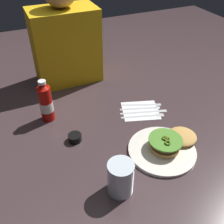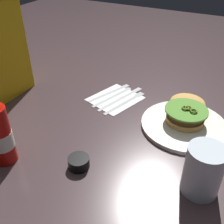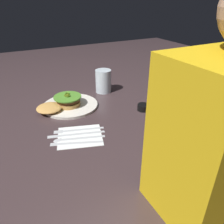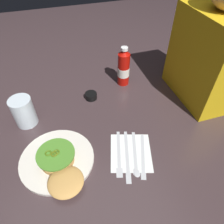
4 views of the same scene
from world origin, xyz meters
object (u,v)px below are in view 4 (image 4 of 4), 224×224
Objects in this scene: burger_sandwich at (60,166)px; ketchup_bottle at (124,68)px; dinner_plate at (57,159)px; steak_knife at (143,158)px; diner_person at (212,51)px; fork_utensil at (119,156)px; condiment_cup at (91,96)px; napkin at (131,152)px; butter_knife at (127,158)px; water_glass at (24,112)px; spoon_utensil at (135,159)px.

ketchup_bottle is (-0.41, 0.37, 0.06)m from burger_sandwich.
dinner_plate reaches higher than steak_knife.
steak_knife is at bearing -56.54° from diner_person.
dinner_plate reaches higher than fork_utensil.
condiment_cup reaches higher than steak_knife.
ketchup_bottle reaches higher than condiment_cup.
fork_utensil is (0.01, -0.05, 0.00)m from napkin.
napkin is 0.03m from butter_knife.
dinner_plate is at bearing -100.36° from napkin.
steak_knife is (0.09, 0.30, -0.00)m from dinner_plate.
water_glass is at bearing -73.95° from ketchup_bottle.
ketchup_bottle is at bearing 137.67° from burger_sandwich.
condiment_cup is 0.30× the size of spoon_utensil.
water_glass is at bearing -131.69° from fork_utensil.
condiment_cup is 0.38m from spoon_utensil.
burger_sandwich is 0.24m from butter_knife.
steak_knife is at bearing 51.78° from water_glass.
burger_sandwich is 0.75m from diner_person.
condiment_cup is 0.35m from napkin.
spoon_utensil is at bearing 11.17° from condiment_cup.
ketchup_bottle is at bearing 110.20° from condiment_cup.
water_glass is 2.24× the size of condiment_cup.
spoon_utensil is at bearing 67.66° from butter_knife.
spoon_utensil is 0.03m from steak_knife.
fork_utensil is (0.05, 0.22, -0.00)m from dinner_plate.
spoon_utensil is (0.01, 0.03, 0.00)m from butter_knife.
condiment_cup is 0.30× the size of steak_knife.
water_glass is 0.74× the size of napkin.
spoon_utensil is (0.03, 0.05, 0.00)m from fork_utensil.
butter_knife is (0.07, 0.24, -0.00)m from dinner_plate.
napkin is 0.77× the size of butter_knife.
burger_sandwich is at bearing -28.84° from condiment_cup.
diner_person is at bearing 58.91° from ketchup_bottle.
water_glass reaches higher than butter_knife.
diner_person reaches higher than steak_knife.
fork_utensil and spoon_utensil have the same top height.
spoon_utensil is at bearing 73.25° from dinner_plate.
steak_knife is (0.04, 0.29, -0.03)m from burger_sandwich.
napkin is at bearing -137.96° from steak_knife.
ketchup_bottle reaches higher than burger_sandwich.
steak_knife is (0.04, 0.03, 0.00)m from napkin.
dinner_plate is 2.12× the size of water_glass.
butter_knife is at bearing 73.89° from dinner_plate.
burger_sandwich is 1.75× the size of water_glass.
fork_utensil is 0.09m from steak_knife.
spoon_utensil is (0.38, 0.07, -0.01)m from condiment_cup.
diner_person is (-0.23, 0.48, 0.23)m from fork_utensil.
dinner_plate is at bearing -106.75° from spoon_utensil.
water_glass is at bearing -127.16° from napkin.
butter_knife is at bearing -17.62° from ketchup_bottle.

